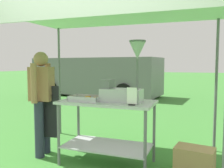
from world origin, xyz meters
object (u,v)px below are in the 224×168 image
object	(u,v)px
donut_tray	(87,99)
van_grey	(96,76)
vendor	(42,98)
supply_crate	(194,160)
menu_sign	(132,98)
stall_canopy	(109,16)
donut_fryer	(124,83)
donut_cart	(107,118)

from	to	relation	value
donut_tray	van_grey	size ratio (longest dim) A/B	0.07
vendor	supply_crate	xyz separation A→B (m)	(2.24, 0.17, -0.74)
menu_sign	stall_canopy	bearing A→B (deg)	142.52
stall_canopy	donut_fryer	size ratio (longest dim) A/B	3.76
menu_sign	supply_crate	distance (m)	1.18
donut_cart	vendor	xyz separation A→B (m)	(-1.06, -0.04, 0.24)
vendor	donut_cart	bearing A→B (deg)	2.36
donut_fryer	supply_crate	xyz separation A→B (m)	(0.93, 0.13, -1.00)
van_grey	vendor	bearing A→B (deg)	-72.33
stall_canopy	vendor	distance (m)	1.61
stall_canopy	donut_cart	bearing A→B (deg)	-90.00
donut_fryer	menu_sign	size ratio (longest dim) A/B	3.69
van_grey	menu_sign	bearing A→B (deg)	-62.55
donut_fryer	donut_tray	bearing A→B (deg)	-170.32
donut_cart	donut_tray	size ratio (longest dim) A/B	3.00
stall_canopy	donut_fryer	distance (m)	0.97
menu_sign	vendor	bearing A→B (deg)	172.91
donut_tray	supply_crate	world-z (taller)	donut_tray
donut_fryer	van_grey	size ratio (longest dim) A/B	0.14
donut_cart	donut_tray	bearing A→B (deg)	-161.91
menu_sign	supply_crate	world-z (taller)	menu_sign
supply_crate	van_grey	world-z (taller)	van_grey
van_grey	stall_canopy	bearing A→B (deg)	-64.28
supply_crate	donut_fryer	bearing A→B (deg)	-172.23
stall_canopy	supply_crate	size ratio (longest dim) A/B	5.84
donut_cart	menu_sign	bearing A→B (deg)	-28.19
donut_fryer	van_grey	world-z (taller)	donut_fryer
donut_tray	van_grey	bearing A→B (deg)	113.23
vendor	van_grey	bearing A→B (deg)	107.67
donut_tray	vendor	distance (m)	0.79
donut_fryer	van_grey	bearing A→B (deg)	117.10
supply_crate	donut_tray	bearing A→B (deg)	-171.53
stall_canopy	donut_tray	bearing A→B (deg)	-145.58
menu_sign	vendor	world-z (taller)	vendor
donut_cart	menu_sign	world-z (taller)	menu_sign
donut_cart	stall_canopy	bearing A→B (deg)	90.00
vendor	van_grey	size ratio (longest dim) A/B	0.27
donut_cart	donut_fryer	world-z (taller)	donut_fryer
vendor	donut_fryer	bearing A→B (deg)	1.92
vendor	van_grey	xyz separation A→B (m)	(-2.21, 6.93, -0.02)
donut_fryer	vendor	xyz separation A→B (m)	(-1.32, -0.04, -0.26)
stall_canopy	vendor	world-z (taller)	stall_canopy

